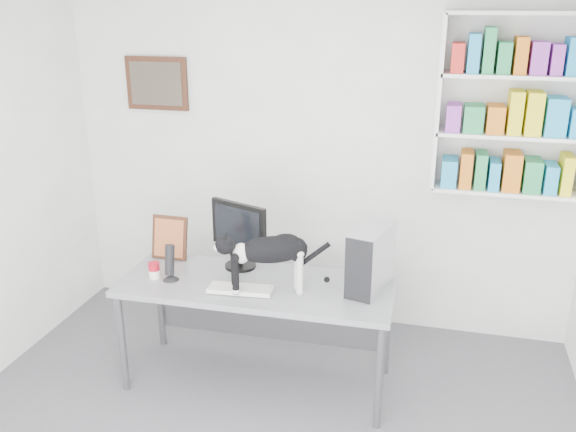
{
  "coord_description": "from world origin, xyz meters",
  "views": [
    {
      "loc": [
        0.94,
        -2.55,
        2.52
      ],
      "look_at": [
        -0.11,
        1.53,
        1.03
      ],
      "focal_mm": 38.0,
      "sensor_mm": 36.0,
      "label": 1
    }
  ],
  "objects": [
    {
      "name": "monitor",
      "position": [
        -0.36,
        1.16,
        1.0
      ],
      "size": [
        0.5,
        0.37,
        0.48
      ],
      "primitive_type": "cube",
      "rotation": [
        0.0,
        0.0,
        -0.37
      ],
      "color": "black",
      "rests_on": "desk"
    },
    {
      "name": "room",
      "position": [
        0.0,
        0.0,
        1.35
      ],
      "size": [
        4.01,
        4.01,
        2.7
      ],
      "color": "#56565B",
      "rests_on": "ground"
    },
    {
      "name": "leaning_print",
      "position": [
        -0.9,
        1.19,
        0.92
      ],
      "size": [
        0.27,
        0.11,
        0.33
      ],
      "primitive_type": "cube",
      "rotation": [
        0.0,
        0.0,
        -0.01
      ],
      "color": "#4E2919",
      "rests_on": "desk"
    },
    {
      "name": "wall_art",
      "position": [
        -1.3,
        1.97,
        1.9
      ],
      "size": [
        0.52,
        0.04,
        0.42
      ],
      "primitive_type": "cube",
      "color": "#4E2919",
      "rests_on": "room"
    },
    {
      "name": "desk",
      "position": [
        -0.17,
        0.94,
        0.38
      ],
      "size": [
        1.83,
        0.74,
        0.76
      ],
      "primitive_type": "cube",
      "rotation": [
        0.0,
        0.0,
        0.02
      ],
      "color": "gray",
      "rests_on": "room"
    },
    {
      "name": "speaker",
      "position": [
        -0.74,
        0.85,
        0.88
      ],
      "size": [
        0.13,
        0.13,
        0.26
      ],
      "primitive_type": "cylinder",
      "rotation": [
        0.0,
        0.0,
        -0.15
      ],
      "color": "black",
      "rests_on": "desk"
    },
    {
      "name": "soup_can",
      "position": [
        -0.86,
        0.85,
        0.81
      ],
      "size": [
        0.08,
        0.08,
        0.11
      ],
      "primitive_type": "cylinder",
      "rotation": [
        0.0,
        0.0,
        -0.01
      ],
      "color": "#B60F1F",
      "rests_on": "desk"
    },
    {
      "name": "pc_tower",
      "position": [
        0.56,
        1.04,
        0.97
      ],
      "size": [
        0.28,
        0.45,
        0.42
      ],
      "primitive_type": "cube",
      "rotation": [
        0.0,
        0.0,
        -0.24
      ],
      "color": "#AFB0B4",
      "rests_on": "desk"
    },
    {
      "name": "keyboard",
      "position": [
        -0.23,
        0.8,
        0.77
      ],
      "size": [
        0.43,
        0.2,
        0.03
      ],
      "primitive_type": "cube",
      "rotation": [
        0.0,
        0.0,
        0.09
      ],
      "color": "silver",
      "rests_on": "desk"
    },
    {
      "name": "bookshelf",
      "position": [
        1.4,
        1.85,
        1.85
      ],
      "size": [
        1.03,
        0.28,
        1.24
      ],
      "primitive_type": "cube",
      "color": "white",
      "rests_on": "room"
    },
    {
      "name": "cat",
      "position": [
        -0.04,
        0.82,
        0.96
      ],
      "size": [
        0.67,
        0.43,
        0.41
      ],
      "primitive_type": null,
      "rotation": [
        0.0,
        0.0,
        0.42
      ],
      "color": "black",
      "rests_on": "desk"
    }
  ]
}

